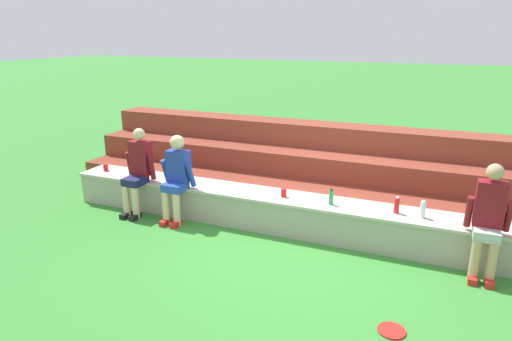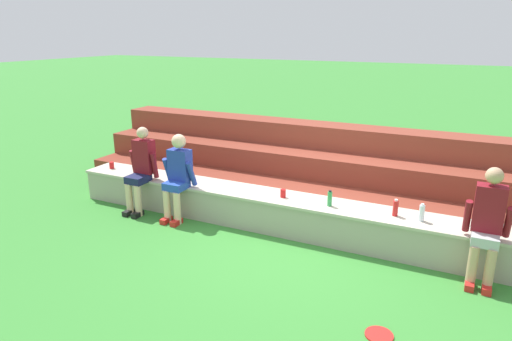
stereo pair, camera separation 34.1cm
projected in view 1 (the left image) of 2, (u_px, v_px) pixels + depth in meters
The scene contains 12 objects.
ground_plane at pixel (296, 240), 6.47m from camera, with size 80.00×80.00×0.00m, color #388433.
stone_seating_wall at pixel (303, 215), 6.65m from camera, with size 7.87×0.64×0.53m.
brick_bleachers at pixel (330, 171), 8.03m from camera, with size 9.25×1.78×1.25m.
person_far_left at pixel (138, 170), 7.24m from camera, with size 0.51×0.59×1.40m.
person_left_of_center at pixel (176, 176), 6.93m from camera, with size 0.53×0.52×1.36m.
person_center at pixel (488, 219), 5.33m from camera, with size 0.51×0.50×1.40m.
water_bottle_mid_left at pixel (331, 197), 6.34m from camera, with size 0.07×0.07×0.23m.
water_bottle_near_left at pixel (397, 205), 6.04m from camera, with size 0.07×0.07×0.23m.
water_bottle_mid_right at pixel (423, 210), 5.89m from camera, with size 0.07×0.07×0.24m.
plastic_cup_middle at pixel (106, 167), 7.90m from camera, with size 0.08×0.08×0.12m, color red.
plastic_cup_right_end at pixel (284, 193), 6.65m from camera, with size 0.08×0.08×0.12m, color red.
frisbee at pixel (391, 331), 4.49m from camera, with size 0.28×0.28×0.02m, color red.
Camera 1 is at (1.77, -5.64, 2.86)m, focal length 31.64 mm.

